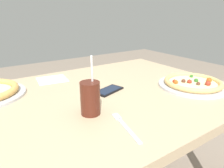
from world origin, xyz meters
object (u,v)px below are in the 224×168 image
at_px(cell_phone, 109,90).
at_px(fork, 124,125).
at_px(drink_cup_colored, 90,98).
at_px(pizza_near, 193,83).

bearing_deg(cell_phone, fork, -113.61).
bearing_deg(fork, drink_cup_colored, 109.93).
height_order(fork, cell_phone, cell_phone).
distance_m(pizza_near, fork, 0.55).
bearing_deg(fork, cell_phone, 66.39).
xyz_separation_m(pizza_near, drink_cup_colored, (-0.59, 0.03, 0.05)).
bearing_deg(drink_cup_colored, cell_phone, 40.41).
relative_size(pizza_near, drink_cup_colored, 1.55).
bearing_deg(cell_phone, drink_cup_colored, -139.59).
distance_m(drink_cup_colored, fork, 0.17).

